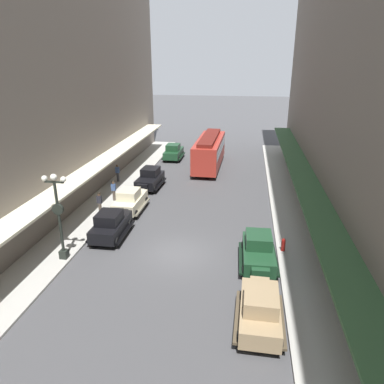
{
  "coord_description": "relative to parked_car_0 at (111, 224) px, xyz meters",
  "views": [
    {
      "loc": [
        3.8,
        -19.08,
        11.14
      ],
      "look_at": [
        0.0,
        6.0,
        1.8
      ],
      "focal_mm": 33.97,
      "sensor_mm": 36.0,
      "label": 1
    }
  ],
  "objects": [
    {
      "name": "parked_car_2",
      "position": [
        9.49,
        -7.24,
        0.0
      ],
      "size": [
        2.2,
        4.28,
        1.84
      ],
      "color": "#997F5B",
      "rests_on": "ground"
    },
    {
      "name": "parked_car_1",
      "position": [
        0.17,
        20.04,
        0.0
      ],
      "size": [
        2.16,
        4.27,
        1.84
      ],
      "color": "#193D23",
      "rests_on": "ground"
    },
    {
      "name": "parked_car_0",
      "position": [
        0.0,
        0.0,
        0.0
      ],
      "size": [
        2.18,
        4.27,
        1.84
      ],
      "color": "black",
      "rests_on": "ground"
    },
    {
      "name": "pedestrian_2",
      "position": [
        -3.36,
        10.8,
        0.05
      ],
      "size": [
        0.36,
        0.24,
        1.64
      ],
      "color": "#2D2D33",
      "rests_on": "sidewalk_left"
    },
    {
      "name": "sidewalk_right",
      "position": [
        12.21,
        -1.49,
        -0.87
      ],
      "size": [
        3.0,
        60.0,
        0.15
      ],
      "primitive_type": "cube",
      "color": "#A8A59E",
      "rests_on": "ground"
    },
    {
      "name": "ground_plane",
      "position": [
        4.71,
        -1.49,
        -0.94
      ],
      "size": [
        200.0,
        200.0,
        0.0
      ],
      "primitive_type": "plane",
      "color": "#424244"
    },
    {
      "name": "lamp_post_with_clock",
      "position": [
        -1.69,
        -3.24,
        2.04
      ],
      "size": [
        1.42,
        0.44,
        5.16
      ],
      "color": "black",
      "rests_on": "sidewalk_left"
    },
    {
      "name": "pedestrian_0",
      "position": [
        -2.01,
        6.05,
        0.07
      ],
      "size": [
        0.36,
        0.28,
        1.67
      ],
      "color": "#4C4238",
      "rests_on": "sidewalk_left"
    },
    {
      "name": "parked_car_3",
      "position": [
        0.02,
        9.91,
        0.0
      ],
      "size": [
        2.3,
        4.32,
        1.84
      ],
      "color": "black",
      "rests_on": "ground"
    },
    {
      "name": "sidewalk_left",
      "position": [
        -2.79,
        -1.49,
        -0.87
      ],
      "size": [
        3.0,
        60.0,
        0.15
      ],
      "primitive_type": "cube",
      "color": "#A8A59E",
      "rests_on": "ground"
    },
    {
      "name": "parked_car_5",
      "position": [
        -0.09,
        4.36,
        0.0
      ],
      "size": [
        2.17,
        4.27,
        1.84
      ],
      "color": "beige",
      "rests_on": "ground"
    },
    {
      "name": "streetcar",
      "position": [
        4.65,
        17.33,
        0.96
      ],
      "size": [
        2.67,
        9.64,
        3.46
      ],
      "color": "#A52D23",
      "rests_on": "ground"
    },
    {
      "name": "fire_hydrant",
      "position": [
        11.06,
        -0.44,
        -0.38
      ],
      "size": [
        0.24,
        0.24,
        0.82
      ],
      "color": "#B21E19",
      "rests_on": "sidewalk_right"
    },
    {
      "name": "pedestrian_1",
      "position": [
        -2.08,
        3.26,
        0.07
      ],
      "size": [
        0.36,
        0.28,
        1.67
      ],
      "color": "#4C4238",
      "rests_on": "sidewalk_left"
    },
    {
      "name": "parked_car_4",
      "position": [
        9.51,
        -2.06,
        0.0
      ],
      "size": [
        2.26,
        4.3,
        1.84
      ],
      "color": "#193D23",
      "rests_on": "ground"
    }
  ]
}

